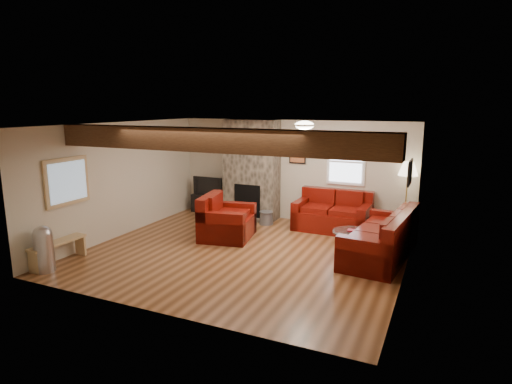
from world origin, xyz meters
TOP-DOWN VIEW (x-y plane):
  - room at (0.00, 0.00)m, footprint 8.00×8.00m
  - oak_beam at (0.00, -1.25)m, footprint 6.00×0.36m
  - chimney_breast at (-1.00, 2.49)m, footprint 1.40×0.67m
  - back_window at (1.35, 2.71)m, footprint 0.90×0.08m
  - hatch_window at (-2.96, -1.50)m, footprint 0.08×1.00m
  - ceiling_dome at (0.90, 0.90)m, footprint 0.40×0.40m
  - artwork_back at (0.15, 2.71)m, footprint 0.42×0.06m
  - artwork_right at (2.96, 0.30)m, footprint 0.06×0.55m
  - sofa_three at (2.48, 0.82)m, footprint 1.20×2.42m
  - loveseat at (1.19, 2.23)m, footprint 1.72×1.01m
  - armchair_red at (-0.74, 0.70)m, footprint 1.22×1.34m
  - coffee_table at (1.94, 0.98)m, footprint 0.82×0.82m
  - tv_cabinet at (-2.27, 2.53)m, footprint 0.96×0.38m
  - television at (-2.27, 2.53)m, footprint 0.86×0.11m
  - floor_lamp at (2.75, 2.55)m, footprint 0.42×0.42m
  - pine_bench at (-2.83, -1.95)m, footprint 0.26×1.12m
  - pedal_bin at (-2.73, -2.32)m, footprint 0.42×0.42m
  - coal_bucket at (-0.40, 2.06)m, footprint 0.35×0.35m

SIDE VIEW (x-z plane):
  - coal_bucket at x=-0.40m, z-range 0.00..0.33m
  - coffee_table at x=1.94m, z-range -0.01..0.42m
  - pine_bench at x=-2.83m, z-range 0.00..0.42m
  - tv_cabinet at x=-2.27m, z-range 0.00..0.48m
  - pedal_bin at x=-2.73m, z-range 0.00..0.83m
  - sofa_three at x=2.48m, z-range 0.00..0.90m
  - loveseat at x=1.19m, z-range 0.00..0.90m
  - armchair_red at x=-0.74m, z-range 0.00..0.95m
  - television at x=-2.27m, z-range 0.48..0.98m
  - chimney_breast at x=-1.00m, z-range -0.03..2.47m
  - room at x=0.00m, z-range -2.75..5.25m
  - floor_lamp at x=2.75m, z-range 0.58..2.22m
  - hatch_window at x=-2.96m, z-range 1.00..1.90m
  - back_window at x=1.35m, z-range 1.00..2.10m
  - artwork_back at x=0.15m, z-range 1.44..1.96m
  - artwork_right at x=2.96m, z-range 1.54..1.96m
  - oak_beam at x=0.00m, z-range 2.12..2.50m
  - ceiling_dome at x=0.90m, z-range 2.35..2.53m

